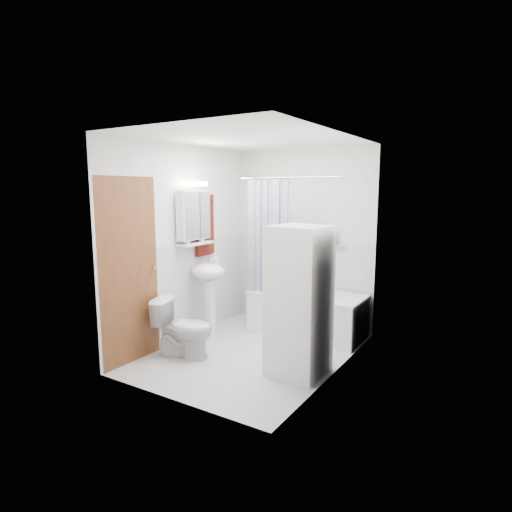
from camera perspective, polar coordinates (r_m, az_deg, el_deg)
The scene contains 20 objects.
floor at distance 5.04m, azimuth -0.54°, elevation -12.82°, with size 2.60×2.60×0.00m, color silver.
room_walls at distance 4.70m, azimuth -0.57°, elevation 4.28°, with size 2.60×2.60×2.60m.
wainscot at distance 5.09m, azimuth 1.22°, elevation -5.49°, with size 1.98×2.58×2.58m.
door at distance 4.93m, azimuth -13.42°, elevation -1.46°, with size 0.05×2.00×2.00m.
bathtub at distance 5.59m, azimuth 6.81°, elevation -7.37°, with size 1.45×0.69×0.55m.
tub_spout at distance 5.68m, azimuth 10.16°, elevation -1.29°, with size 0.04×0.04×0.12m, color silver.
curtain_rod at distance 5.11m, azimuth 5.80°, elevation 10.37°, with size 0.02×0.02×1.63m, color silver.
shower_curtain at distance 5.35m, azimuth 1.45°, elevation 2.31°, with size 0.55×0.02×1.45m.
sink at distance 5.39m, azimuth -6.31°, elevation -3.59°, with size 0.44×0.37×1.04m.
medicine_cabinet at distance 5.31m, azimuth -8.30°, elevation 5.57°, with size 0.13×0.50×0.71m.
shelf at distance 5.33m, azimuth -8.09°, elevation 1.65°, with size 0.18×0.54×0.03m, color silver.
shower_caddy at distance 5.61m, azimuth 10.67°, elevation 1.43°, with size 0.22×0.06×0.02m, color silver.
towel at distance 5.53m, azimuth -6.86°, elevation 4.25°, with size 0.07×0.33×0.79m.
washer_dryer at distance 4.33m, azimuth 5.72°, elevation -5.98°, with size 0.56×0.55×1.51m.
toilet at distance 4.91m, azimuth -9.65°, elevation -9.50°, with size 0.37×0.66×0.65m, color white.
soap_pump at distance 5.37m, azimuth -5.53°, elevation -0.95°, with size 0.08×0.17×0.08m, color gray.
shelf_bottle at distance 5.21m, azimuth -9.16°, elevation 1.99°, with size 0.07×0.18×0.07m, color gray.
shelf_cup at distance 5.41m, azimuth -7.29°, elevation 2.45°, with size 0.10×0.09×0.10m, color gray.
shampoo_a at distance 5.66m, azimuth 9.21°, elevation 2.31°, with size 0.13×0.17×0.13m, color gray.
shampoo_b at distance 5.62m, azimuth 10.33°, elevation 1.97°, with size 0.08×0.21×0.08m, color #265999.
Camera 1 is at (2.51, -3.95, 1.87)m, focal length 30.00 mm.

